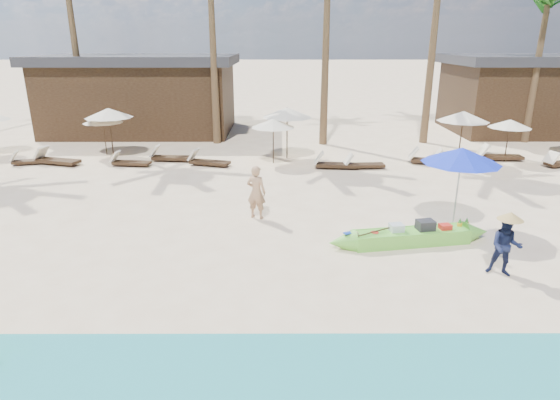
{
  "coord_description": "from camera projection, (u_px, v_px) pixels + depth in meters",
  "views": [
    {
      "loc": [
        -0.13,
        -9.81,
        5.13
      ],
      "look_at": [
        -0.1,
        2.0,
        1.06
      ],
      "focal_mm": 30.0,
      "sensor_mm": 36.0,
      "label": 1
    }
  ],
  "objects": [
    {
      "name": "ground",
      "position": [
        285.0,
        271.0,
        10.94
      ],
      "size": [
        240.0,
        240.0,
        0.0
      ],
      "primitive_type": "plane",
      "color": "beige",
      "rests_on": "ground"
    },
    {
      "name": "green_canoe",
      "position": [
        410.0,
        236.0,
        12.32
      ],
      "size": [
        4.95,
        1.17,
        0.63
      ],
      "rotation": [
        0.0,
        0.0,
        0.17
      ],
      "color": "#65C53C",
      "rests_on": "ground"
    },
    {
      "name": "tourist",
      "position": [
        256.0,
        192.0,
        13.92
      ],
      "size": [
        0.69,
        0.57,
        1.63
      ],
      "primitive_type": "imported",
      "rotation": [
        0.0,
        0.0,
        2.79
      ],
      "color": "tan",
      "rests_on": "ground"
    },
    {
      "name": "vendor_green",
      "position": [
        506.0,
        246.0,
        10.53
      ],
      "size": [
        0.84,
        0.76,
        1.41
      ],
      "primitive_type": "imported",
      "rotation": [
        0.0,
        0.0,
        -0.39
      ],
      "color": "#161C3D",
      "rests_on": "ground"
    },
    {
      "name": "blue_umbrella",
      "position": [
        462.0,
        156.0,
        12.86
      ],
      "size": [
        2.16,
        2.16,
        2.32
      ],
      "color": "#99999E",
      "rests_on": "ground"
    },
    {
      "name": "resort_parasol_3",
      "position": [
        103.0,
        119.0,
        21.42
      ],
      "size": [
        1.8,
        1.8,
        1.85
      ],
      "color": "#392817",
      "rests_on": "ground"
    },
    {
      "name": "lounger_3_left",
      "position": [
        29.0,
        160.0,
        20.16
      ],
      "size": [
        1.72,
        0.9,
        0.56
      ],
      "rotation": [
        0.0,
        0.0,
        0.25
      ],
      "color": "#392817",
      "rests_on": "ground"
    },
    {
      "name": "lounger_3_right",
      "position": [
        55.0,
        159.0,
        20.14
      ],
      "size": [
        2.09,
        1.16,
        0.68
      ],
      "rotation": [
        0.0,
        0.0,
        -0.29
      ],
      "color": "#392817",
      "rests_on": "ground"
    },
    {
      "name": "resort_parasol_4",
      "position": [
        109.0,
        113.0,
        21.04
      ],
      "size": [
        2.14,
        2.14,
        2.2
      ],
      "color": "#392817",
      "rests_on": "ground"
    },
    {
      "name": "lounger_4_left",
      "position": [
        129.0,
        162.0,
        19.92
      ],
      "size": [
        1.71,
        0.7,
        0.57
      ],
      "rotation": [
        0.0,
        0.0,
        -0.11
      ],
      "color": "#392817",
      "rests_on": "ground"
    },
    {
      "name": "lounger_4_right",
      "position": [
        169.0,
        157.0,
        20.7
      ],
      "size": [
        1.89,
        0.73,
        0.63
      ],
      "rotation": [
        0.0,
        0.0,
        -0.09
      ],
      "color": "#392817",
      "rests_on": "ground"
    },
    {
      "name": "resort_parasol_5",
      "position": [
        273.0,
        123.0,
        19.89
      ],
      "size": [
        1.88,
        1.88,
        1.94
      ],
      "color": "#392817",
      "rests_on": "ground"
    },
    {
      "name": "lounger_5_left",
      "position": [
        207.0,
        161.0,
        19.98
      ],
      "size": [
        1.89,
        1.04,
        0.61
      ],
      "rotation": [
        0.0,
        0.0,
        -0.29
      ],
      "color": "#392817",
      "rests_on": "ground"
    },
    {
      "name": "resort_parasol_6",
      "position": [
        287.0,
        112.0,
        20.65
      ],
      "size": [
        2.22,
        2.22,
        2.29
      ],
      "color": "#392817",
      "rests_on": "ground"
    },
    {
      "name": "lounger_6_left",
      "position": [
        334.0,
        164.0,
        19.52
      ],
      "size": [
        1.87,
        0.74,
        0.62
      ],
      "rotation": [
        0.0,
        0.0,
        -0.1
      ],
      "color": "#392817",
      "rests_on": "ground"
    },
    {
      "name": "lounger_6_right",
      "position": [
        362.0,
        164.0,
        19.52
      ],
      "size": [
        1.73,
        0.64,
        0.58
      ],
      "rotation": [
        0.0,
        0.0,
        0.07
      ],
      "color": "#392817",
      "rests_on": "ground"
    },
    {
      "name": "resort_parasol_7",
      "position": [
        463.0,
        116.0,
        19.9
      ],
      "size": [
        2.18,
        2.18,
        2.24
      ],
      "color": "#392817",
      "rests_on": "ground"
    },
    {
      "name": "lounger_7_left",
      "position": [
        429.0,
        159.0,
        20.22
      ],
      "size": [
        1.95,
        0.94,
        0.64
      ],
      "rotation": [
        0.0,
        0.0,
        -0.2
      ],
      "color": "#392817",
      "rests_on": "ground"
    },
    {
      "name": "lounger_7_right",
      "position": [
        452.0,
        160.0,
        20.12
      ],
      "size": [
        1.84,
        0.86,
        0.6
      ],
      "rotation": [
        0.0,
        0.0,
        -0.19
      ],
      "color": "#392817",
      "rests_on": "ground"
    },
    {
      "name": "resort_parasol_8",
      "position": [
        510.0,
        124.0,
        20.2
      ],
      "size": [
        1.8,
        1.8,
        1.86
      ],
      "color": "#392817",
      "rests_on": "ground"
    },
    {
      "name": "lounger_8_left",
      "position": [
        498.0,
        156.0,
        20.82
      ],
      "size": [
        1.97,
        0.68,
        0.66
      ],
      "rotation": [
        0.0,
        0.0,
        -0.04
      ],
      "color": "#392817",
      "rests_on": "ground"
    },
    {
      "name": "pavilion_west",
      "position": [
        142.0,
        93.0,
        26.76
      ],
      "size": [
        10.8,
        6.6,
        4.3
      ],
      "color": "#392817",
      "rests_on": "ground"
    },
    {
      "name": "pavilion_east",
      "position": [
        525.0,
        93.0,
        26.81
      ],
      "size": [
        8.8,
        6.6,
        4.3
      ],
      "color": "#392817",
      "rests_on": "ground"
    }
  ]
}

